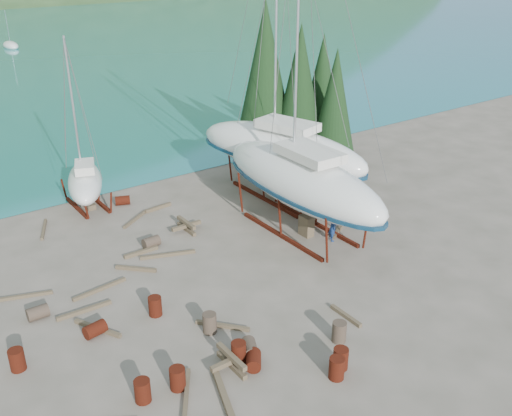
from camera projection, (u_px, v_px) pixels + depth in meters
ground at (256, 291)px, 26.39m from camera, size 600.00×600.00×0.00m
cypress_near_right at (300, 86)px, 39.50m from camera, size 3.60×3.60×10.00m
cypress_mid_right at (335, 101)px, 39.19m from camera, size 3.06×3.06×8.50m
cypress_back_left at (265, 71)px, 39.81m from camera, size 4.14×4.14×11.50m
cypress_far_right at (322, 86)px, 42.08m from camera, size 3.24×3.24×9.00m
moored_boat_mid at (11, 46)px, 90.42m from camera, size 2.00×5.00×6.05m
large_sailboat_near at (301, 179)px, 30.67m from camera, size 3.92×12.50×19.55m
large_sailboat_far at (281, 149)px, 35.26m from camera, size 6.64×12.70×19.29m
small_sailboat_shore at (85, 181)px, 34.31m from camera, size 4.08×6.62×10.13m
worker at (332, 227)px, 30.66m from camera, size 0.58×0.67×1.57m
drum_0 at (143, 391)px, 19.82m from camera, size 0.58×0.58×0.88m
drum_1 at (250, 348)px, 22.17m from camera, size 0.91×1.05×0.58m
drum_2 at (95, 329)px, 23.26m from camera, size 0.96×0.71×0.58m
drum_3 at (341, 359)px, 21.37m from camera, size 0.58×0.58×0.88m
drum_4 at (123, 200)px, 35.15m from camera, size 1.03×0.87×0.58m
drum_7 at (337, 368)px, 20.89m from camera, size 0.58×0.58×0.88m
drum_8 at (17, 360)px, 21.31m from camera, size 0.58×0.58×0.88m
drum_9 at (151, 242)px, 30.17m from camera, size 0.91×0.63×0.58m
drum_10 at (239, 352)px, 21.70m from camera, size 0.58×0.58×0.88m
drum_12 at (254, 360)px, 21.51m from camera, size 0.99×1.05×0.58m
drum_13 at (178, 378)px, 20.39m from camera, size 0.58×0.58×0.88m
drum_14 at (155, 306)px, 24.51m from camera, size 0.58×0.58×0.88m
drum_15 at (38, 313)px, 24.33m from camera, size 0.89×0.59×0.58m
drum_16 at (210, 323)px, 23.40m from camera, size 0.58×0.58×0.88m
drum_17 at (339, 332)px, 22.87m from camera, size 0.58×0.58×0.88m
timber_0 at (44, 229)px, 32.04m from camera, size 1.08×2.40×0.14m
timber_1 at (338, 231)px, 31.77m from camera, size 1.57×1.04×0.19m
timber_3 at (186, 395)px, 20.13m from camera, size 1.59×2.33×0.15m
timber_4 at (136, 269)px, 28.06m from camera, size 1.58×1.62×0.17m
timber_5 at (222, 326)px, 23.84m from camera, size 1.63×1.90×0.16m
timber_6 at (158, 208)px, 34.65m from camera, size 1.80×0.37×0.19m
timber_7 at (346, 316)px, 24.47m from camera, size 0.21×1.81×0.17m
timber_8 at (141, 252)px, 29.57m from camera, size 1.88×0.20×0.19m
timber_9 at (135, 219)px, 33.18m from camera, size 2.00×1.40×0.15m
timber_10 at (168, 255)px, 29.35m from camera, size 2.72×1.15×0.16m
timber_11 at (100, 289)px, 26.40m from camera, size 2.69×0.47×0.15m
timber_12 at (98, 328)px, 23.67m from camera, size 1.26×2.19×0.17m
timber_15 at (15, 297)px, 25.77m from camera, size 3.11×1.22×0.15m
timber_16 at (224, 396)px, 20.04m from camera, size 1.22×3.00×0.23m
timber_17 at (84, 310)px, 24.84m from camera, size 2.44×0.25×0.16m
timber_pile_fore at (231, 361)px, 21.48m from camera, size 1.80×1.80×0.60m
timber_pile_aft at (186, 226)px, 31.92m from camera, size 1.80×1.80×0.60m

